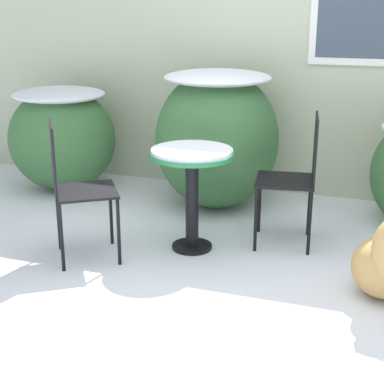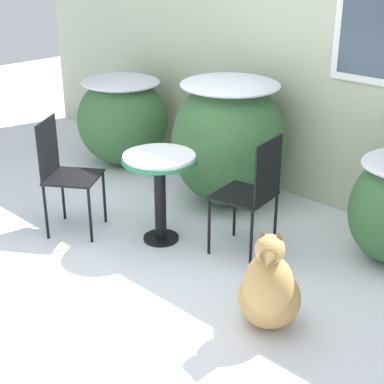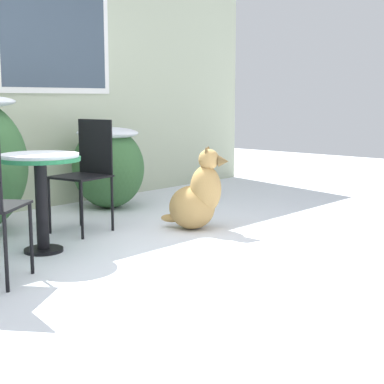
# 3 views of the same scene
# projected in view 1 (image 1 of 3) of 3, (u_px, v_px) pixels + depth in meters

# --- Properties ---
(ground_plane) EXTENTS (16.00, 16.00, 0.00)m
(ground_plane) POSITION_uv_depth(u_px,v_px,m) (217.00, 293.00, 3.66)
(ground_plane) COLOR white
(house_wall) EXTENTS (8.00, 0.10, 2.88)m
(house_wall) POSITION_uv_depth(u_px,v_px,m) (297.00, 32.00, 5.16)
(house_wall) COLOR #B2BC9E
(house_wall) RESTS_ON ground_plane
(shrub_left) EXTENTS (1.01, 0.97, 0.97)m
(shrub_left) POSITION_uv_depth(u_px,v_px,m) (62.00, 136.00, 5.55)
(shrub_left) COLOR #386638
(shrub_left) RESTS_ON ground_plane
(shrub_middle) EXTENTS (1.06, 1.03, 1.19)m
(shrub_middle) POSITION_uv_depth(u_px,v_px,m) (217.00, 136.00, 5.04)
(shrub_middle) COLOR #386638
(shrub_middle) RESTS_ON ground_plane
(patio_table) EXTENTS (0.60, 0.60, 0.75)m
(patio_table) POSITION_uv_depth(u_px,v_px,m) (192.00, 171.00, 4.15)
(patio_table) COLOR black
(patio_table) RESTS_ON ground_plane
(patio_chair_near_table) EXTENTS (0.47, 0.47, 0.97)m
(patio_chair_near_table) POSITION_uv_depth(u_px,v_px,m) (296.00, 174.00, 4.25)
(patio_chair_near_table) COLOR black
(patio_chair_near_table) RESTS_ON ground_plane
(patio_chair_far_side) EXTENTS (0.58, 0.58, 0.97)m
(patio_chair_far_side) POSITION_uv_depth(u_px,v_px,m) (73.00, 184.00, 4.00)
(patio_chair_far_side) COLOR black
(patio_chair_far_side) RESTS_ON ground_plane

